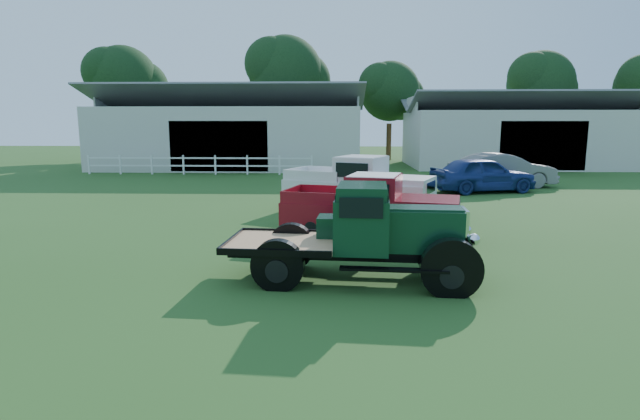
# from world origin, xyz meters

# --- Properties ---
(ground) EXTENTS (120.00, 120.00, 0.00)m
(ground) POSITION_xyz_m (0.00, 0.00, 0.00)
(ground) COLOR #294F1C
(shed_left) EXTENTS (18.80, 10.20, 5.60)m
(shed_left) POSITION_xyz_m (-7.00, 26.00, 2.80)
(shed_left) COLOR silver
(shed_left) RESTS_ON ground
(shed_right) EXTENTS (16.80, 9.20, 5.20)m
(shed_right) POSITION_xyz_m (14.00, 27.00, 2.60)
(shed_right) COLOR silver
(shed_right) RESTS_ON ground
(fence_rail) EXTENTS (14.20, 0.16, 1.20)m
(fence_rail) POSITION_xyz_m (-8.00, 20.00, 0.60)
(fence_rail) COLOR white
(fence_rail) RESTS_ON ground
(tree_a) EXTENTS (6.30, 6.30, 10.50)m
(tree_a) POSITION_xyz_m (-18.00, 33.00, 5.25)
(tree_a) COLOR black
(tree_a) RESTS_ON ground
(tree_b) EXTENTS (6.90, 6.90, 11.50)m
(tree_b) POSITION_xyz_m (-4.00, 34.00, 5.75)
(tree_b) COLOR black
(tree_b) RESTS_ON ground
(tree_c) EXTENTS (5.40, 5.40, 9.00)m
(tree_c) POSITION_xyz_m (5.00, 33.00, 4.50)
(tree_c) COLOR black
(tree_c) RESTS_ON ground
(tree_d) EXTENTS (6.00, 6.00, 10.00)m
(tree_d) POSITION_xyz_m (18.00, 34.00, 5.00)
(tree_d) COLOR black
(tree_d) RESTS_ON ground
(vintage_flatbed) EXTENTS (5.03, 2.29, 1.94)m
(vintage_flatbed) POSITION_xyz_m (1.02, -0.99, 0.97)
(vintage_flatbed) COLOR #0E3621
(vintage_flatbed) RESTS_ON ground
(red_pickup) EXTENTS (5.19, 3.01, 1.78)m
(red_pickup) POSITION_xyz_m (1.53, 2.81, 0.89)
(red_pickup) COLOR maroon
(red_pickup) RESTS_ON ground
(white_pickup) EXTENTS (5.72, 4.02, 1.96)m
(white_pickup) POSITION_xyz_m (1.36, 6.88, 0.98)
(white_pickup) COLOR silver
(white_pickup) RESTS_ON ground
(misc_car_blue) EXTENTS (5.13, 3.12, 1.63)m
(misc_car_blue) POSITION_xyz_m (7.28, 12.41, 0.82)
(misc_car_blue) COLOR navy
(misc_car_blue) RESTS_ON ground
(misc_car_grey) EXTENTS (5.26, 2.41, 1.67)m
(misc_car_grey) POSITION_xyz_m (8.81, 14.40, 0.84)
(misc_car_grey) COLOR slate
(misc_car_grey) RESTS_ON ground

